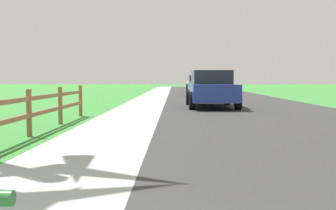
# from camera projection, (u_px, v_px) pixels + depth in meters

# --- Properties ---
(ground_plane) EXTENTS (120.00, 120.00, 0.00)m
(ground_plane) POSITION_uv_depth(u_px,v_px,m) (167.00, 98.00, 25.91)
(ground_plane) COLOR #388436
(road_asphalt) EXTENTS (7.00, 66.00, 0.01)m
(road_asphalt) POSITION_uv_depth(u_px,v_px,m) (219.00, 96.00, 27.85)
(road_asphalt) COLOR #313131
(road_asphalt) RESTS_ON ground
(curb_concrete) EXTENTS (6.00, 66.00, 0.01)m
(curb_concrete) POSITION_uv_depth(u_px,v_px,m) (124.00, 96.00, 27.96)
(curb_concrete) COLOR #A4AFA7
(curb_concrete) RESTS_ON ground
(grass_verge) EXTENTS (5.00, 66.00, 0.00)m
(grass_verge) POSITION_uv_depth(u_px,v_px,m) (102.00, 96.00, 27.98)
(grass_verge) COLOR #388436
(grass_verge) RESTS_ON ground
(rail_fence) EXTENTS (0.11, 11.76, 0.99)m
(rail_fence) POSITION_uv_depth(u_px,v_px,m) (6.00, 114.00, 7.33)
(rail_fence) COLOR brown
(rail_fence) RESTS_ON ground
(parked_suv_blue) EXTENTS (2.04, 4.94, 1.55)m
(parked_suv_blue) POSITION_uv_depth(u_px,v_px,m) (211.00, 88.00, 17.55)
(parked_suv_blue) COLOR navy
(parked_suv_blue) RESTS_ON ground
(parked_car_black) EXTENTS (1.99, 4.59, 1.45)m
(parked_car_black) POSITION_uv_depth(u_px,v_px,m) (203.00, 85.00, 28.47)
(parked_car_black) COLOR black
(parked_car_black) RESTS_ON ground
(parked_car_white) EXTENTS (2.10, 4.90, 1.51)m
(parked_car_white) POSITION_uv_depth(u_px,v_px,m) (198.00, 83.00, 37.60)
(parked_car_white) COLOR white
(parked_car_white) RESTS_ON ground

